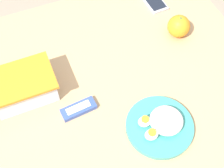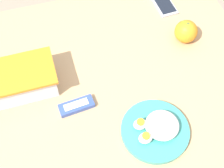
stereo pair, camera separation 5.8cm
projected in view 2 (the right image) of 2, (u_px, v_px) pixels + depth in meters
name	position (u px, v px, depth m)	size (l,w,h in m)	color
ground_plane	(113.00, 154.00, 1.70)	(10.00, 10.00, 0.00)	gray
table	(113.00, 97.00, 1.18)	(1.09, 0.95, 0.71)	tan
food_container	(25.00, 80.00, 1.06)	(0.22, 0.16, 0.09)	white
orange_fruit	(186.00, 31.00, 1.18)	(0.09, 0.09, 0.09)	orange
rice_plate	(156.00, 129.00, 0.98)	(0.22, 0.22, 0.06)	teal
candy_bar	(76.00, 106.00, 1.04)	(0.12, 0.05, 0.02)	#334C9E
cell_phone	(164.00, 4.00, 1.31)	(0.08, 0.14, 0.01)	#ADADB2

